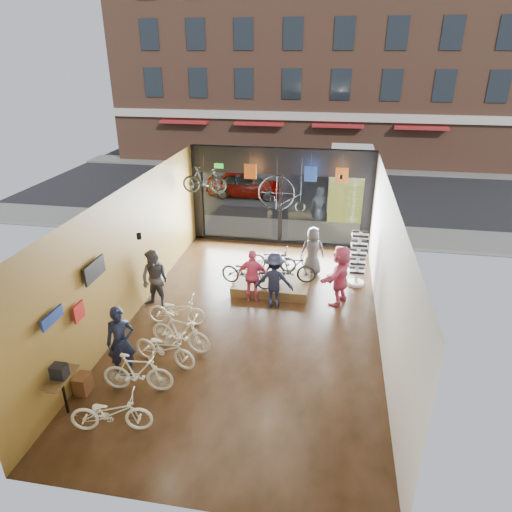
% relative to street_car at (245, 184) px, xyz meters
% --- Properties ---
extents(ground_plane, '(7.00, 12.00, 0.04)m').
position_rel_street_car_xyz_m(ground_plane, '(2.58, -12.00, -0.70)').
color(ground_plane, black).
rests_on(ground_plane, ground).
extents(ceiling, '(7.00, 12.00, 0.04)m').
position_rel_street_car_xyz_m(ceiling, '(2.58, -12.00, 3.14)').
color(ceiling, black).
rests_on(ceiling, ground).
extents(wall_left, '(0.04, 12.00, 3.80)m').
position_rel_street_car_xyz_m(wall_left, '(-0.94, -12.00, 1.22)').
color(wall_left, olive).
rests_on(wall_left, ground).
extents(wall_right, '(0.04, 12.00, 3.80)m').
position_rel_street_car_xyz_m(wall_right, '(6.10, -12.00, 1.22)').
color(wall_right, beige).
rests_on(wall_right, ground).
extents(wall_back, '(7.00, 0.04, 3.80)m').
position_rel_street_car_xyz_m(wall_back, '(2.58, -18.02, 1.22)').
color(wall_back, beige).
rests_on(wall_back, ground).
extents(storefront, '(7.00, 0.26, 3.80)m').
position_rel_street_car_xyz_m(storefront, '(2.58, -6.00, 1.22)').
color(storefront, black).
rests_on(storefront, ground).
extents(exit_sign, '(0.35, 0.06, 0.18)m').
position_rel_street_car_xyz_m(exit_sign, '(0.18, -6.12, 2.37)').
color(exit_sign, '#198C26').
rests_on(exit_sign, storefront).
extents(street_road, '(30.00, 18.00, 0.02)m').
position_rel_street_car_xyz_m(street_road, '(2.58, 3.00, -0.69)').
color(street_road, black).
rests_on(street_road, ground).
extents(sidewalk_near, '(30.00, 2.40, 0.12)m').
position_rel_street_car_xyz_m(sidewalk_near, '(2.58, -4.80, -0.62)').
color(sidewalk_near, slate).
rests_on(sidewalk_near, ground).
extents(sidewalk_far, '(30.00, 2.00, 0.12)m').
position_rel_street_car_xyz_m(sidewalk_far, '(2.58, 7.00, -0.62)').
color(sidewalk_far, slate).
rests_on(sidewalk_far, ground).
extents(opposite_building, '(26.00, 5.00, 14.00)m').
position_rel_street_car_xyz_m(opposite_building, '(2.58, 9.50, 6.32)').
color(opposite_building, brown).
rests_on(opposite_building, ground).
extents(street_car, '(4.02, 1.62, 1.37)m').
position_rel_street_car_xyz_m(street_car, '(0.00, 0.00, 0.00)').
color(street_car, gray).
rests_on(street_car, street_road).
extents(box_truck, '(2.16, 6.47, 2.55)m').
position_rel_street_car_xyz_m(box_truck, '(5.42, -1.00, 0.59)').
color(box_truck, silver).
rests_on(box_truck, street_road).
extents(floor_bike_0, '(1.74, 0.88, 0.87)m').
position_rel_street_car_xyz_m(floor_bike_0, '(0.48, -16.55, -0.25)').
color(floor_bike_0, '#ECEACA').
rests_on(floor_bike_0, ground_plane).
extents(floor_bike_1, '(1.66, 0.62, 0.97)m').
position_rel_street_car_xyz_m(floor_bike_1, '(0.53, -15.32, -0.20)').
color(floor_bike_1, '#ECEACA').
rests_on(floor_bike_1, ground_plane).
extents(floor_bike_2, '(1.78, 0.95, 0.89)m').
position_rel_street_car_xyz_m(floor_bike_2, '(0.78, -14.30, -0.24)').
color(floor_bike_2, '#ECEACA').
rests_on(floor_bike_2, ground_plane).
extents(floor_bike_3, '(1.78, 0.84, 1.03)m').
position_rel_street_car_xyz_m(floor_bike_3, '(0.98, -13.66, -0.17)').
color(floor_bike_3, '#ECEACA').
rests_on(floor_bike_3, ground_plane).
extents(floor_bike_4, '(1.69, 0.67, 0.87)m').
position_rel_street_car_xyz_m(floor_bike_4, '(0.49, -12.52, -0.25)').
color(floor_bike_4, '#ECEACA').
rests_on(floor_bike_4, ground_plane).
extents(display_platform, '(2.40, 1.80, 0.30)m').
position_rel_street_car_xyz_m(display_platform, '(2.81, -9.88, -0.53)').
color(display_platform, '#4B341A').
rests_on(display_platform, ground_plane).
extents(display_bike_left, '(1.85, 1.02, 0.92)m').
position_rel_street_car_xyz_m(display_bike_left, '(2.10, -10.47, 0.08)').
color(display_bike_left, black).
rests_on(display_bike_left, display_platform).
extents(display_bike_mid, '(1.63, 0.55, 0.96)m').
position_rel_street_car_xyz_m(display_bike_mid, '(3.44, -10.00, 0.10)').
color(display_bike_mid, black).
rests_on(display_bike_mid, display_platform).
extents(display_bike_right, '(1.63, 0.68, 0.83)m').
position_rel_street_car_xyz_m(display_bike_right, '(2.76, -9.24, 0.03)').
color(display_bike_right, black).
rests_on(display_bike_right, display_platform).
extents(customer_0, '(0.78, 0.65, 1.82)m').
position_rel_street_car_xyz_m(customer_0, '(-0.04, -14.85, 0.22)').
color(customer_0, '#161C33').
rests_on(customer_0, ground_plane).
extents(customer_1, '(1.04, 0.90, 1.84)m').
position_rel_street_car_xyz_m(customer_1, '(-0.42, -11.74, 0.24)').
color(customer_1, '#3F3F44').
rests_on(customer_1, ground_plane).
extents(customer_2, '(0.99, 0.42, 1.69)m').
position_rel_street_car_xyz_m(customer_2, '(2.36, -10.83, 0.16)').
color(customer_2, '#CC4C72').
rests_on(customer_2, ground_plane).
extents(customer_3, '(1.15, 0.67, 1.76)m').
position_rel_street_car_xyz_m(customer_3, '(3.05, -11.08, 0.20)').
color(customer_3, '#161C33').
rests_on(customer_3, ground_plane).
extents(customer_4, '(0.88, 0.62, 1.69)m').
position_rel_street_car_xyz_m(customer_4, '(4.03, -8.62, 0.16)').
color(customer_4, '#3F3F44').
rests_on(customer_4, ground_plane).
extents(customer_5, '(1.21, 1.82, 1.88)m').
position_rel_street_car_xyz_m(customer_5, '(4.96, -10.51, 0.26)').
color(customer_5, '#CC4C72').
rests_on(customer_5, ground_plane).
extents(sunglasses_rack, '(0.59, 0.50, 1.85)m').
position_rel_street_car_xyz_m(sunglasses_rack, '(5.53, -9.20, 0.24)').
color(sunglasses_rack, white).
rests_on(sunglasses_rack, ground_plane).
extents(wall_merch, '(0.40, 2.40, 2.60)m').
position_rel_street_car_xyz_m(wall_merch, '(-0.80, -15.50, 0.62)').
color(wall_merch, navy).
rests_on(wall_merch, wall_left).
extents(penny_farthing, '(1.61, 0.06, 1.29)m').
position_rel_street_car_xyz_m(penny_farthing, '(2.90, -7.69, 1.82)').
color(penny_farthing, black).
rests_on(penny_farthing, ceiling).
extents(hung_bike, '(1.59, 0.47, 0.95)m').
position_rel_street_car_xyz_m(hung_bike, '(0.07, -7.80, 2.24)').
color(hung_bike, black).
rests_on(hung_bike, ceiling).
extents(jersey_left, '(0.45, 0.03, 0.55)m').
position_rel_street_car_xyz_m(jersey_left, '(1.53, -6.80, 2.37)').
color(jersey_left, '#CC5919').
rests_on(jersey_left, ceiling).
extents(jersey_mid, '(0.45, 0.03, 0.55)m').
position_rel_street_car_xyz_m(jersey_mid, '(3.74, -6.80, 2.37)').
color(jersey_mid, '#1E3F99').
rests_on(jersey_mid, ceiling).
extents(jersey_right, '(0.45, 0.03, 0.55)m').
position_rel_street_car_xyz_m(jersey_right, '(4.84, -6.80, 2.37)').
color(jersey_right, '#CC5919').
rests_on(jersey_right, ceiling).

